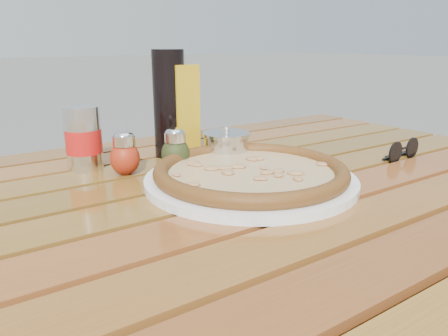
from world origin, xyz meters
TOP-DOWN VIEW (x-y plane):
  - table at (0.00, -0.00)m, footprint 1.40×0.90m
  - plate at (0.04, -0.00)m, footprint 0.45×0.45m
  - pizza at (0.04, -0.00)m, footprint 0.46×0.46m
  - pepper_shaker at (-0.11, 0.17)m, footprint 0.07×0.07m
  - oregano_shaker at (-0.02, 0.15)m, footprint 0.06×0.06m
  - dark_bottle at (0.02, 0.25)m, footprint 0.07×0.07m
  - soda_can at (-0.16, 0.25)m, footprint 0.08×0.08m
  - olive_oil_cruet at (0.05, 0.24)m, footprint 0.06×0.06m
  - parmesan_tin at (0.09, 0.14)m, footprint 0.12×0.12m
  - sunglasses at (0.41, -0.05)m, footprint 0.11×0.03m

SIDE VIEW (x-z plane):
  - table at x=0.00m, z-range 0.30..1.05m
  - plate at x=0.04m, z-range 0.75..0.76m
  - sunglasses at x=0.41m, z-range 0.74..0.79m
  - pizza at x=0.04m, z-range 0.76..0.79m
  - parmesan_tin at x=0.09m, z-range 0.74..0.82m
  - pepper_shaker at x=-0.11m, z-range 0.75..0.83m
  - oregano_shaker at x=-0.02m, z-range 0.75..0.83m
  - soda_can at x=-0.16m, z-range 0.75..0.87m
  - olive_oil_cruet at x=0.05m, z-range 0.74..0.95m
  - dark_bottle at x=0.02m, z-range 0.75..0.97m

